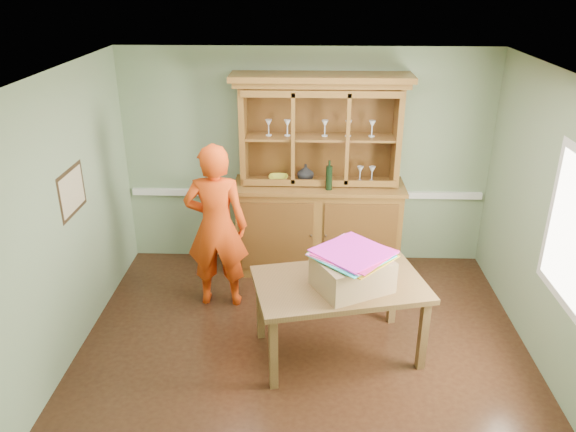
{
  "coord_description": "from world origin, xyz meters",
  "views": [
    {
      "loc": [
        0.01,
        -4.63,
        3.49
      ],
      "look_at": [
        -0.17,
        0.4,
        1.28
      ],
      "focal_mm": 35.0,
      "sensor_mm": 36.0,
      "label": 1
    }
  ],
  "objects_px": {
    "dining_table": "(340,291)",
    "person": "(216,227)",
    "cardboard_box": "(352,273)",
    "china_hutch": "(318,205)"
  },
  "relations": [
    {
      "from": "dining_table",
      "to": "person",
      "type": "height_order",
      "value": "person"
    },
    {
      "from": "china_hutch",
      "to": "cardboard_box",
      "type": "distance_m",
      "value": 1.87
    },
    {
      "from": "china_hutch",
      "to": "person",
      "type": "distance_m",
      "value": 1.42
    },
    {
      "from": "dining_table",
      "to": "person",
      "type": "distance_m",
      "value": 1.59
    },
    {
      "from": "cardboard_box",
      "to": "china_hutch",
      "type": "bearing_deg",
      "value": 98.7
    },
    {
      "from": "dining_table",
      "to": "person",
      "type": "bearing_deg",
      "value": 132.58
    },
    {
      "from": "cardboard_box",
      "to": "dining_table",
      "type": "bearing_deg",
      "value": 137.35
    },
    {
      "from": "cardboard_box",
      "to": "person",
      "type": "distance_m",
      "value": 1.71
    },
    {
      "from": "cardboard_box",
      "to": "person",
      "type": "bearing_deg",
      "value": 145.02
    },
    {
      "from": "person",
      "to": "dining_table",
      "type": "bearing_deg",
      "value": 145.21
    }
  ]
}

